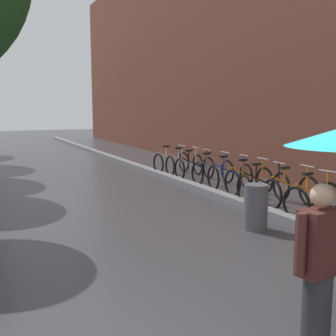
{
  "coord_description": "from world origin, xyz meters",
  "views": [
    {
      "loc": [
        -2.48,
        -2.95,
        2.26
      ],
      "look_at": [
        0.21,
        2.7,
        1.35
      ],
      "focal_mm": 44.78,
      "sensor_mm": 36.0,
      "label": 1
    }
  ],
  "objects_px": {
    "parked_bicycle_3": "(249,181)",
    "parked_bicycle_4": "(230,176)",
    "parked_bicycle_2": "(263,187)",
    "litter_bin": "(256,207)",
    "parked_bicycle_5": "(213,172)",
    "parked_bicycle_0": "(313,199)",
    "parked_bicycle_8": "(171,162)",
    "parked_bicycle_6": "(194,168)",
    "parked_bicycle_7": "(184,165)",
    "parked_bicycle_1": "(291,191)"
  },
  "relations": [
    {
      "from": "parked_bicycle_5",
      "to": "parked_bicycle_7",
      "type": "relative_size",
      "value": 0.99
    },
    {
      "from": "parked_bicycle_5",
      "to": "litter_bin",
      "type": "distance_m",
      "value": 4.62
    },
    {
      "from": "parked_bicycle_3",
      "to": "litter_bin",
      "type": "height_order",
      "value": "parked_bicycle_3"
    },
    {
      "from": "parked_bicycle_5",
      "to": "parked_bicycle_6",
      "type": "xyz_separation_m",
      "value": [
        -0.1,
        0.93,
        0.0
      ]
    },
    {
      "from": "parked_bicycle_1",
      "to": "litter_bin",
      "type": "height_order",
      "value": "parked_bicycle_1"
    },
    {
      "from": "parked_bicycle_5",
      "to": "parked_bicycle_8",
      "type": "xyz_separation_m",
      "value": [
        -0.13,
        2.52,
        0.0
      ]
    },
    {
      "from": "parked_bicycle_5",
      "to": "parked_bicycle_8",
      "type": "distance_m",
      "value": 2.53
    },
    {
      "from": "parked_bicycle_2",
      "to": "parked_bicycle_6",
      "type": "relative_size",
      "value": 1.04
    },
    {
      "from": "parked_bicycle_5",
      "to": "litter_bin",
      "type": "bearing_deg",
      "value": -111.58
    },
    {
      "from": "parked_bicycle_4",
      "to": "parked_bicycle_2",
      "type": "bearing_deg",
      "value": -95.49
    },
    {
      "from": "parked_bicycle_5",
      "to": "parked_bicycle_8",
      "type": "relative_size",
      "value": 0.97
    },
    {
      "from": "parked_bicycle_0",
      "to": "parked_bicycle_8",
      "type": "xyz_separation_m",
      "value": [
        -0.03,
        6.62,
        0.0
      ]
    },
    {
      "from": "parked_bicycle_3",
      "to": "parked_bicycle_8",
      "type": "xyz_separation_m",
      "value": [
        -0.18,
        4.23,
        0.0
      ]
    },
    {
      "from": "parked_bicycle_8",
      "to": "parked_bicycle_5",
      "type": "bearing_deg",
      "value": -87.02
    },
    {
      "from": "parked_bicycle_1",
      "to": "parked_bicycle_3",
      "type": "distance_m",
      "value": 1.55
    },
    {
      "from": "parked_bicycle_7",
      "to": "litter_bin",
      "type": "relative_size",
      "value": 1.3
    },
    {
      "from": "parked_bicycle_1",
      "to": "parked_bicycle_3",
      "type": "bearing_deg",
      "value": 90.78
    },
    {
      "from": "parked_bicycle_4",
      "to": "parked_bicycle_6",
      "type": "bearing_deg",
      "value": 93.87
    },
    {
      "from": "parked_bicycle_8",
      "to": "parked_bicycle_0",
      "type": "bearing_deg",
      "value": -89.7
    },
    {
      "from": "parked_bicycle_3",
      "to": "parked_bicycle_7",
      "type": "bearing_deg",
      "value": 91.5
    },
    {
      "from": "parked_bicycle_4",
      "to": "litter_bin",
      "type": "distance_m",
      "value": 3.83
    },
    {
      "from": "parked_bicycle_0",
      "to": "litter_bin",
      "type": "distance_m",
      "value": 1.61
    },
    {
      "from": "parked_bicycle_3",
      "to": "parked_bicycle_6",
      "type": "bearing_deg",
      "value": 93.16
    },
    {
      "from": "parked_bicycle_4",
      "to": "parked_bicycle_7",
      "type": "xyz_separation_m",
      "value": [
        -0.07,
        2.6,
        0.0
      ]
    },
    {
      "from": "parked_bicycle_5",
      "to": "parked_bicycle_7",
      "type": "bearing_deg",
      "value": 91.53
    },
    {
      "from": "parked_bicycle_7",
      "to": "parked_bicycle_1",
      "type": "bearing_deg",
      "value": -88.72
    },
    {
      "from": "parked_bicycle_5",
      "to": "parked_bicycle_1",
      "type": "bearing_deg",
      "value": -88.86
    },
    {
      "from": "parked_bicycle_3",
      "to": "parked_bicycle_4",
      "type": "xyz_separation_m",
      "value": [
        -0.02,
        0.83,
        0.0
      ]
    },
    {
      "from": "parked_bicycle_3",
      "to": "parked_bicycle_6",
      "type": "distance_m",
      "value": 2.64
    },
    {
      "from": "parked_bicycle_0",
      "to": "parked_bicycle_2",
      "type": "height_order",
      "value": "same"
    },
    {
      "from": "parked_bicycle_1",
      "to": "parked_bicycle_6",
      "type": "distance_m",
      "value": 4.2
    },
    {
      "from": "parked_bicycle_1",
      "to": "parked_bicycle_7",
      "type": "xyz_separation_m",
      "value": [
        -0.11,
        4.99,
        0.0
      ]
    },
    {
      "from": "litter_bin",
      "to": "parked_bicycle_3",
      "type": "bearing_deg",
      "value": 56.02
    },
    {
      "from": "parked_bicycle_4",
      "to": "parked_bicycle_6",
      "type": "distance_m",
      "value": 1.81
    },
    {
      "from": "parked_bicycle_0",
      "to": "parked_bicycle_4",
      "type": "height_order",
      "value": "same"
    },
    {
      "from": "parked_bicycle_0",
      "to": "parked_bicycle_7",
      "type": "distance_m",
      "value": 5.83
    },
    {
      "from": "parked_bicycle_1",
      "to": "parked_bicycle_2",
      "type": "height_order",
      "value": "same"
    },
    {
      "from": "parked_bicycle_3",
      "to": "parked_bicycle_8",
      "type": "distance_m",
      "value": 4.24
    },
    {
      "from": "parked_bicycle_1",
      "to": "parked_bicycle_5",
      "type": "relative_size",
      "value": 1.02
    },
    {
      "from": "parked_bicycle_6",
      "to": "litter_bin",
      "type": "height_order",
      "value": "parked_bicycle_6"
    },
    {
      "from": "parked_bicycle_2",
      "to": "parked_bicycle_8",
      "type": "relative_size",
      "value": 1.01
    },
    {
      "from": "parked_bicycle_2",
      "to": "parked_bicycle_5",
      "type": "relative_size",
      "value": 1.05
    },
    {
      "from": "parked_bicycle_0",
      "to": "parked_bicycle_5",
      "type": "relative_size",
      "value": 1.06
    },
    {
      "from": "parked_bicycle_3",
      "to": "parked_bicycle_4",
      "type": "bearing_deg",
      "value": 91.63
    },
    {
      "from": "parked_bicycle_0",
      "to": "parked_bicycle_5",
      "type": "height_order",
      "value": "same"
    },
    {
      "from": "parked_bicycle_3",
      "to": "parked_bicycle_8",
      "type": "relative_size",
      "value": 0.96
    },
    {
      "from": "parked_bicycle_2",
      "to": "parked_bicycle_3",
      "type": "distance_m",
      "value": 0.84
    },
    {
      "from": "parked_bicycle_5",
      "to": "parked_bicycle_7",
      "type": "xyz_separation_m",
      "value": [
        -0.05,
        1.73,
        0.0
      ]
    },
    {
      "from": "parked_bicycle_4",
      "to": "parked_bicycle_5",
      "type": "xyz_separation_m",
      "value": [
        -0.02,
        0.87,
        0.0
      ]
    },
    {
      "from": "parked_bicycle_0",
      "to": "parked_bicycle_3",
      "type": "bearing_deg",
      "value": 86.64
    }
  ]
}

